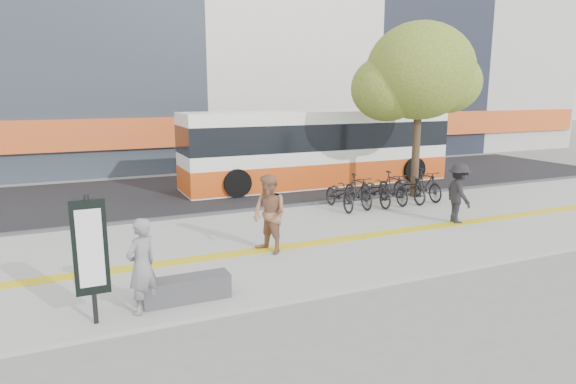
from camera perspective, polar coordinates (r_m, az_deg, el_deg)
name	(u,v)px	position (r m, az deg, el deg)	size (l,w,h in m)	color
ground	(288,265)	(11.49, 0.03, -8.33)	(120.00, 120.00, 0.00)	slate
sidewalk	(264,245)	(12.79, -2.73, -6.07)	(40.00, 7.00, 0.08)	gray
tactile_strip	(272,249)	(12.33, -1.88, -6.52)	(40.00, 0.45, 0.01)	gold
street	(194,192)	(19.76, -10.68, -0.01)	(40.00, 8.00, 0.06)	black
curb	(224,214)	(15.97, -7.32, -2.47)	(40.00, 0.25, 0.14)	#3C3C3F
bench	(187,289)	(9.55, -11.54, -10.82)	(1.60, 0.45, 0.45)	#3C3C3F
signboard	(90,250)	(8.74, -21.72, -6.16)	(0.55, 0.10, 2.20)	black
street_tree	(417,74)	(18.72, 14.60, 13.01)	(4.40, 3.80, 6.31)	#372619
bus	(319,150)	(20.87, 3.55, 4.84)	(11.45, 2.71, 3.05)	white
bicycle_row	(384,190)	(17.28, 10.91, 0.28)	(4.18, 1.92, 1.10)	black
seated_woman	(142,266)	(9.02, -16.42, -8.15)	(0.62, 0.41, 1.71)	black
pedestrian_tan	(269,214)	(11.82, -2.14, -2.56)	(0.92, 0.72, 1.90)	#926245
pedestrian_dark	(459,193)	(15.39, 18.98, -0.14)	(1.14, 0.66, 1.77)	black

